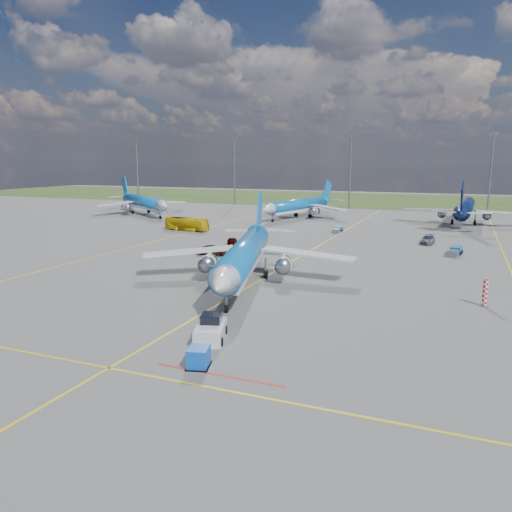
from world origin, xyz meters
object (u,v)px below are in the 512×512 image
at_px(bg_jet_nw, 144,214).
at_px(apron_bus, 187,224).
at_px(main_airliner, 245,282).
at_px(baggage_tug_w, 455,251).
at_px(service_car_b, 213,250).
at_px(pushback_tug, 211,330).
at_px(service_car_a, 233,242).
at_px(bg_jet_nnw, 298,218).
at_px(baggage_tug_c, 338,230).
at_px(service_car_c, 428,240).
at_px(bg_jet_n, 464,223).
at_px(warning_post, 485,292).
at_px(uld_container, 199,357).

xyz_separation_m(bg_jet_nw, apron_bus, (28.17, -24.45, 1.45)).
relative_size(main_airliner, apron_bus, 3.73).
xyz_separation_m(main_airliner, baggage_tug_w, (24.03, 29.85, 0.58)).
height_order(main_airliner, service_car_b, main_airliner).
height_order(pushback_tug, service_car_a, pushback_tug).
relative_size(bg_jet_nw, bg_jet_nnw, 1.05).
relative_size(apron_bus, baggage_tug_c, 2.18).
xyz_separation_m(service_car_a, baggage_tug_w, (36.78, 5.92, -0.14)).
distance_m(pushback_tug, service_car_c, 60.88).
height_order(bg_jet_n, pushback_tug, bg_jet_n).
relative_size(bg_jet_n, service_car_b, 7.65).
relative_size(warning_post, service_car_a, 0.70).
bearing_deg(apron_bus, bg_jet_nw, 56.81).
bearing_deg(pushback_tug, bg_jet_nnw, 84.25).
relative_size(apron_bus, service_car_a, 2.44).
bearing_deg(baggage_tug_c, apron_bus, -161.75).
height_order(apron_bus, baggage_tug_w, apron_bus).
height_order(bg_jet_n, service_car_b, bg_jet_n).
height_order(main_airliner, pushback_tug, main_airliner).
bearing_deg(baggage_tug_w, uld_container, -99.92).
bearing_deg(baggage_tug_w, warning_post, -76.62).
distance_m(warning_post, service_car_a, 46.73).
distance_m(pushback_tug, baggage_tug_c, 68.55).
height_order(bg_jet_nnw, baggage_tug_w, bg_jet_nnw).
distance_m(bg_jet_n, service_car_b, 70.74).
height_order(bg_jet_n, apron_bus, bg_jet_n).
height_order(uld_container, apron_bus, apron_bus).
height_order(apron_bus, service_car_a, apron_bus).
relative_size(bg_jet_n, baggage_tug_c, 8.47).
height_order(pushback_tug, apron_bus, apron_bus).
height_order(pushback_tug, baggage_tug_c, pushback_tug).
bearing_deg(warning_post, bg_jet_n, 91.63).
relative_size(pushback_tug, service_car_b, 1.18).
distance_m(service_car_b, service_car_c, 39.84).
relative_size(bg_jet_nw, baggage_tug_w, 6.66).
distance_m(bg_jet_n, service_car_c, 35.94).
height_order(main_airliner, baggage_tug_c, main_airliner).
relative_size(pushback_tug, apron_bus, 0.60).
xyz_separation_m(apron_bus, baggage_tug_c, (30.95, 10.42, -0.95)).
xyz_separation_m(main_airliner, baggage_tug_c, (0.37, 48.66, 0.50)).
height_order(warning_post, service_car_a, warning_post).
relative_size(service_car_b, baggage_tug_c, 1.11).
relative_size(pushback_tug, service_car_a, 1.46).
height_order(service_car_b, baggage_tug_c, service_car_b).
relative_size(bg_jet_nw, main_airliner, 0.98).
relative_size(bg_jet_nw, baggage_tug_c, 7.96).
bearing_deg(service_car_c, bg_jet_nw, 168.53).
bearing_deg(bg_jet_n, main_airliner, 74.07).
xyz_separation_m(pushback_tug, apron_bus, (-36.10, 57.94, 0.61)).
bearing_deg(service_car_b, service_car_a, -0.82).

